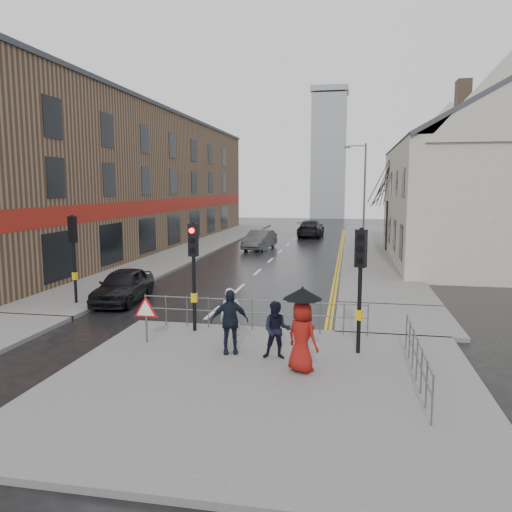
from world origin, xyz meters
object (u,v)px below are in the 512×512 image
at_px(pedestrian_b, 277,330).
at_px(pedestrian_d, 230,321).
at_px(car_mid, 260,240).
at_px(pedestrian_a, 231,318).
at_px(car_parked, 123,286).
at_px(pedestrian_with_umbrella, 302,326).

distance_m(pedestrian_b, pedestrian_d, 1.33).
distance_m(pedestrian_d, car_mid, 23.90).
height_order(pedestrian_a, car_parked, pedestrian_a).
relative_size(pedestrian_d, car_mid, 0.41).
bearing_deg(pedestrian_a, car_mid, 82.23).
bearing_deg(pedestrian_with_umbrella, car_mid, 102.62).
xyz_separation_m(pedestrian_b, pedestrian_with_umbrella, (0.73, -0.82, 0.37)).
bearing_deg(pedestrian_with_umbrella, car_parked, 139.55).
xyz_separation_m(pedestrian_a, car_parked, (-5.70, 5.16, -0.30)).
bearing_deg(pedestrian_d, car_mid, 81.51).
relative_size(pedestrian_with_umbrella, car_parked, 0.53).
height_order(pedestrian_with_umbrella, car_mid, pedestrian_with_umbrella).
xyz_separation_m(pedestrian_a, car_mid, (-3.39, 23.14, -0.27)).
xyz_separation_m(pedestrian_with_umbrella, pedestrian_d, (-2.05, 1.02, -0.25)).
height_order(pedestrian_b, car_parked, pedestrian_b).
bearing_deg(pedestrian_b, car_parked, 135.66).
distance_m(pedestrian_with_umbrella, pedestrian_d, 2.30).
relative_size(pedestrian_d, car_parked, 0.44).
distance_m(pedestrian_with_umbrella, car_parked, 10.30).
height_order(pedestrian_with_umbrella, car_parked, pedestrian_with_umbrella).
distance_m(pedestrian_a, car_parked, 7.69).
height_order(pedestrian_d, car_mid, pedestrian_d).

